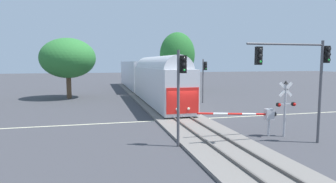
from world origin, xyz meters
TOP-DOWN VIEW (x-y plane):
  - ground_plane at (0.00, 0.00)m, footprint 220.00×220.00m
  - road_centre_stripe at (0.00, 0.00)m, footprint 44.00×0.20m
  - railway_track at (0.00, 0.00)m, footprint 4.40×80.00m
  - commuter_train at (0.00, 18.77)m, footprint 3.04×41.77m
  - crossing_gate_near at (3.48, -6.55)m, footprint 5.52×0.40m
  - crossing_signal_mast at (4.96, -6.94)m, footprint 1.36×0.44m
  - traffic_signal_near_right at (4.62, -8.70)m, footprint 5.34×0.38m
  - traffic_signal_far_side at (5.51, 8.93)m, footprint 0.53×0.38m
  - traffic_signal_median at (-2.22, -7.39)m, footprint 0.53×0.38m
  - oak_behind_train at (-10.41, 17.43)m, footprint 7.20×7.20m
  - elm_centre_background at (6.46, 23.85)m, footprint 5.87×5.87m

SIDE VIEW (x-z plane):
  - ground_plane at x=0.00m, z-range 0.00..0.00m
  - road_centre_stripe at x=0.00m, z-range 0.00..0.01m
  - railway_track at x=0.00m, z-range -0.06..0.26m
  - crossing_gate_near at x=3.48m, z-range 0.52..2.32m
  - crossing_signal_mast at x=4.96m, z-range 0.41..4.08m
  - commuter_train at x=0.00m, z-range 0.21..5.37m
  - traffic_signal_far_side at x=5.51m, z-range 0.89..6.07m
  - traffic_signal_median at x=-2.22m, z-range 0.94..6.45m
  - traffic_signal_near_right at x=4.62m, z-range 1.58..7.66m
  - oak_behind_train at x=-10.41m, z-range 1.34..9.34m
  - elm_centre_background at x=6.46m, z-range 1.14..10.93m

